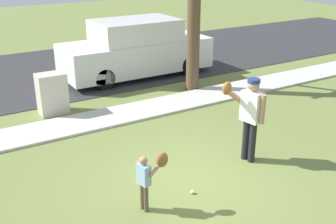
{
  "coord_description": "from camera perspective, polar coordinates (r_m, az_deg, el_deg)",
  "views": [
    {
      "loc": [
        -3.81,
        -5.46,
        4.05
      ],
      "look_at": [
        0.15,
        1.05,
        1.0
      ],
      "focal_mm": 43.74,
      "sensor_mm": 36.0,
      "label": 1
    }
  ],
  "objects": [
    {
      "name": "ground_plane",
      "position": [
        10.54,
        -7.66,
        -0.98
      ],
      "size": [
        48.0,
        48.0,
        0.0
      ],
      "primitive_type": "plane",
      "color": "olive"
    },
    {
      "name": "sidewalk_strip",
      "position": [
        10.62,
        -7.89,
        -0.65
      ],
      "size": [
        36.0,
        1.2,
        0.06
      ],
      "primitive_type": "cube",
      "color": "beige",
      "rests_on": "ground"
    },
    {
      "name": "road_surface",
      "position": [
        15.11,
        -15.65,
        5.49
      ],
      "size": [
        36.0,
        6.8,
        0.02
      ],
      "primitive_type": "cube",
      "color": "#2D2D30",
      "rests_on": "ground"
    },
    {
      "name": "person_adult",
      "position": [
        8.17,
        11.29,
        0.12
      ],
      "size": [
        0.77,
        0.61,
        1.74
      ],
      "rotation": [
        0.0,
        0.0,
        -2.98
      ],
      "color": "black",
      "rests_on": "ground"
    },
    {
      "name": "person_child",
      "position": [
        6.67,
        -2.68,
        -8.6
      ],
      "size": [
        0.49,
        0.37,
        1.04
      ],
      "rotation": [
        0.0,
        0.0,
        0.16
      ],
      "color": "brown",
      "rests_on": "ground"
    },
    {
      "name": "baseball",
      "position": [
        7.4,
        3.42,
        -11.05
      ],
      "size": [
        0.07,
        0.07,
        0.07
      ],
      "primitive_type": "sphere",
      "color": "white",
      "rests_on": "ground"
    },
    {
      "name": "utility_cabinet",
      "position": [
        11.07,
        -15.84,
        2.48
      ],
      "size": [
        0.72,
        0.53,
        1.08
      ],
      "primitive_type": "cube",
      "color": "beige",
      "rests_on": "ground"
    },
    {
      "name": "parked_van_white",
      "position": [
        13.94,
        -4.46,
        8.7
      ],
      "size": [
        5.0,
        1.95,
        1.88
      ],
      "rotation": [
        0.0,
        0.0,
        3.14
      ],
      "color": "silver",
      "rests_on": "road_surface"
    }
  ]
}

